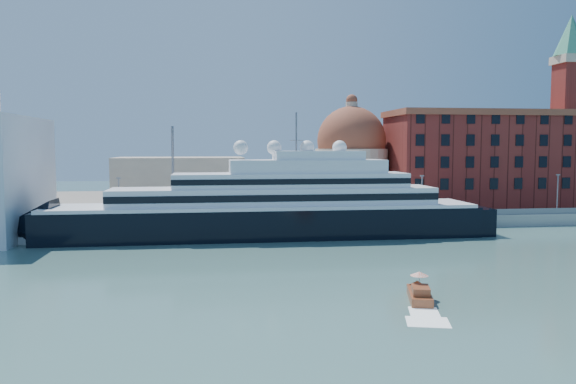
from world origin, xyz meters
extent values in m
plane|color=#3A6461|center=(0.00, 0.00, 0.00)|extent=(400.00, 400.00, 0.00)
cube|color=gray|center=(0.00, 34.00, 1.25)|extent=(180.00, 10.00, 2.50)
cube|color=slate|center=(0.00, 75.00, 1.00)|extent=(260.00, 72.00, 2.00)
cube|color=slate|center=(0.00, 29.50, 3.10)|extent=(180.00, 0.10, 1.20)
cube|color=black|center=(-3.26, 23.00, 2.22)|extent=(78.83, 12.13, 6.57)
cone|color=black|center=(-44.69, 23.00, 2.22)|extent=(10.11, 12.13, 12.13)
cube|color=black|center=(36.16, 23.00, 2.02)|extent=(6.06, 11.12, 6.06)
cube|color=white|center=(-3.26, 23.00, 5.76)|extent=(76.81, 12.33, 0.61)
cube|color=white|center=(-1.24, 23.00, 7.58)|extent=(58.62, 10.11, 3.03)
cube|color=black|center=(-1.24, 17.95, 7.58)|extent=(58.62, 0.15, 1.21)
cube|color=white|center=(1.80, 23.00, 10.41)|extent=(42.45, 9.10, 2.63)
cube|color=white|center=(4.83, 23.00, 12.94)|extent=(28.30, 8.08, 2.43)
cube|color=white|center=(6.85, 23.00, 14.96)|extent=(16.17, 7.07, 1.62)
cylinder|color=slate|center=(2.81, 23.00, 19.20)|extent=(0.30, 0.30, 7.07)
sphere|color=white|center=(-7.30, 23.00, 16.37)|extent=(2.63, 2.63, 2.63)
sphere|color=white|center=(-1.24, 23.00, 16.37)|extent=(2.63, 2.63, 2.63)
sphere|color=white|center=(4.83, 23.00, 16.37)|extent=(2.63, 2.63, 2.63)
sphere|color=white|center=(10.89, 23.00, 16.37)|extent=(2.63, 2.63, 2.63)
cube|color=white|center=(-46.73, 22.48, 0.56)|extent=(11.71, 5.38, 1.50)
cube|color=white|center=(-44.87, 22.20, 1.79)|extent=(4.07, 2.88, 1.13)
cube|color=brown|center=(9.56, -21.35, 0.39)|extent=(3.89, 7.00, 1.11)
cube|color=brown|center=(9.27, -22.42, 1.33)|extent=(2.44, 3.14, 0.89)
cylinder|color=slate|center=(9.71, -20.81, 1.77)|extent=(0.07, 0.07, 1.77)
cone|color=#E2411A|center=(9.71, -20.81, 2.77)|extent=(2.00, 2.00, 0.44)
cube|color=maroon|center=(52.00, 52.00, 13.00)|extent=(42.00, 18.00, 22.00)
cube|color=brown|center=(52.00, 52.00, 24.50)|extent=(43.00, 19.00, 1.50)
cube|color=maroon|center=(76.00, 52.00, 19.50)|extent=(6.00, 6.00, 35.00)
cube|color=beige|center=(76.00, 52.00, 38.00)|extent=(7.00, 7.00, 2.00)
cone|color=#418F6F|center=(76.00, 52.00, 44.00)|extent=(8.40, 8.40, 10.00)
cylinder|color=beige|center=(22.00, 58.00, 9.00)|extent=(18.00, 18.00, 14.00)
sphere|color=brown|center=(22.00, 58.00, 18.00)|extent=(17.00, 17.00, 17.00)
cylinder|color=beige|center=(22.00, 58.00, 26.00)|extent=(3.00, 3.00, 3.00)
cube|color=beige|center=(8.00, 56.00, 7.00)|extent=(18.00, 14.00, 10.00)
cube|color=beige|center=(-20.00, 58.00, 8.00)|extent=(30.00, 16.00, 12.00)
cylinder|color=slate|center=(-30.00, 31.00, 6.50)|extent=(0.24, 0.24, 8.00)
cube|color=slate|center=(-30.00, 31.00, 10.60)|extent=(0.80, 0.30, 0.25)
cylinder|color=slate|center=(0.00, 31.00, 6.50)|extent=(0.24, 0.24, 8.00)
cube|color=slate|center=(0.00, 31.00, 10.60)|extent=(0.80, 0.30, 0.25)
cylinder|color=slate|center=(30.00, 31.00, 6.50)|extent=(0.24, 0.24, 8.00)
cube|color=slate|center=(30.00, 31.00, 10.60)|extent=(0.80, 0.30, 0.25)
cylinder|color=slate|center=(60.00, 31.00, 6.50)|extent=(0.24, 0.24, 8.00)
cube|color=slate|center=(60.00, 31.00, 10.60)|extent=(0.80, 0.30, 0.25)
cylinder|color=slate|center=(-20.00, 33.00, 11.50)|extent=(0.50, 0.50, 18.00)
camera|label=1|loc=(-12.63, -78.34, 16.58)|focal=35.00mm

